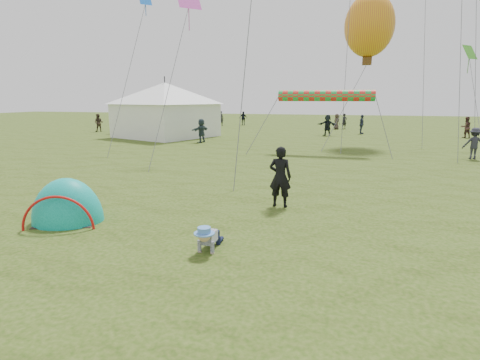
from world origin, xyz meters
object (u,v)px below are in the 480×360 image
(balloon_kite, at_px, (369,29))
(crawling_toddler, at_px, (208,237))
(popup_tent, at_px, (69,221))
(standing_adult, at_px, (280,177))
(event_marquee, at_px, (166,108))

(balloon_kite, bearing_deg, crawling_toddler, -100.26)
(crawling_toddler, distance_m, popup_tent, 4.28)
(popup_tent, height_order, standing_adult, standing_adult)
(standing_adult, bearing_deg, popup_tent, 31.55)
(popup_tent, height_order, event_marquee, event_marquee)
(crawling_toddler, bearing_deg, balloon_kite, 79.06)
(popup_tent, bearing_deg, standing_adult, 9.92)
(crawling_toddler, distance_m, event_marquee, 24.76)
(popup_tent, relative_size, balloon_kite, 0.50)
(popup_tent, relative_size, standing_adult, 1.28)
(popup_tent, relative_size, event_marquee, 0.33)
(event_marquee, bearing_deg, crawling_toddler, -41.30)
(popup_tent, distance_m, event_marquee, 22.34)
(crawling_toddler, relative_size, event_marquee, 0.11)
(popup_tent, height_order, balloon_kite, balloon_kite)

